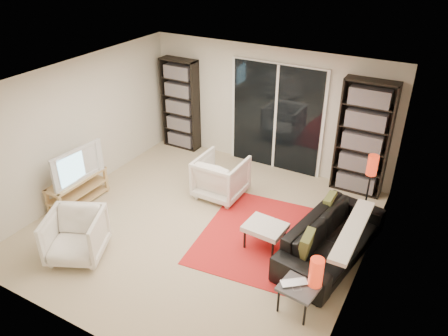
{
  "coord_description": "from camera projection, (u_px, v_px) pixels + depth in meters",
  "views": [
    {
      "loc": [
        3.14,
        -4.89,
        4.28
      ],
      "look_at": [
        0.25,
        0.3,
        1.0
      ],
      "focal_mm": 35.0,
      "sensor_mm": 36.0,
      "label": 1
    }
  ],
  "objects": [
    {
      "name": "floor",
      "position": [
        202.0,
        225.0,
        7.15
      ],
      "size": [
        5.0,
        5.0,
        0.0
      ],
      "primitive_type": "plane",
      "color": "beige",
      "rests_on": "ground"
    },
    {
      "name": "wall_back",
      "position": [
        268.0,
        108.0,
        8.48
      ],
      "size": [
        5.0,
        0.02,
        2.4
      ],
      "primitive_type": "cube",
      "color": "beige",
      "rests_on": "ground"
    },
    {
      "name": "wall_front",
      "position": [
        76.0,
        257.0,
        4.65
      ],
      "size": [
        5.0,
        0.02,
        2.4
      ],
      "primitive_type": "cube",
      "color": "beige",
      "rests_on": "ground"
    },
    {
      "name": "wall_left",
      "position": [
        79.0,
        128.0,
        7.63
      ],
      "size": [
        0.02,
        5.0,
        2.4
      ],
      "primitive_type": "cube",
      "color": "beige",
      "rests_on": "ground"
    },
    {
      "name": "wall_right",
      "position": [
        368.0,
        206.0,
        5.5
      ],
      "size": [
        0.02,
        5.0,
        2.4
      ],
      "primitive_type": "cube",
      "color": "beige",
      "rests_on": "ground"
    },
    {
      "name": "ceiling",
      "position": [
        197.0,
        84.0,
        5.99
      ],
      "size": [
        5.0,
        5.0,
        0.02
      ],
      "primitive_type": "cube",
      "color": "white",
      "rests_on": "wall_back"
    },
    {
      "name": "sliding_door",
      "position": [
        276.0,
        118.0,
        8.43
      ],
      "size": [
        1.92,
        0.08,
        2.16
      ],
      "color": "white",
      "rests_on": "ground"
    },
    {
      "name": "bookshelf_left",
      "position": [
        180.0,
        104.0,
        9.29
      ],
      "size": [
        0.8,
        0.3,
        1.95
      ],
      "color": "black",
      "rests_on": "ground"
    },
    {
      "name": "bookshelf_right",
      "position": [
        363.0,
        139.0,
        7.61
      ],
      "size": [
        0.9,
        0.3,
        2.1
      ],
      "color": "black",
      "rests_on": "ground"
    },
    {
      "name": "tv_stand",
      "position": [
        78.0,
        190.0,
        7.61
      ],
      "size": [
        0.36,
        1.14,
        0.5
      ],
      "color": "#E1B675",
      "rests_on": "floor"
    },
    {
      "name": "tv",
      "position": [
        74.0,
        163.0,
        7.34
      ],
      "size": [
        0.22,
        1.04,
        0.59
      ],
      "primitive_type": "imported",
      "rotation": [
        0.0,
        0.0,
        1.49
      ],
      "color": "black",
      "rests_on": "tv_stand"
    },
    {
      "name": "rug",
      "position": [
        256.0,
        235.0,
        6.92
      ],
      "size": [
        1.84,
        2.34,
        0.01
      ],
      "primitive_type": "cube",
      "rotation": [
        0.0,
        0.0,
        0.11
      ],
      "color": "red",
      "rests_on": "floor"
    },
    {
      "name": "sofa",
      "position": [
        332.0,
        238.0,
        6.36
      ],
      "size": [
        1.15,
        2.2,
        0.61
      ],
      "primitive_type": "imported",
      "rotation": [
        0.0,
        0.0,
        1.41
      ],
      "color": "black",
      "rests_on": "floor"
    },
    {
      "name": "armchair_back",
      "position": [
        221.0,
        177.0,
        7.78
      ],
      "size": [
        0.81,
        0.84,
        0.76
      ],
      "primitive_type": "imported",
      "rotation": [
        0.0,
        0.0,
        3.14
      ],
      "color": "silver",
      "rests_on": "floor"
    },
    {
      "name": "armchair_front",
      "position": [
        76.0,
        236.0,
        6.32
      ],
      "size": [
        1.04,
        1.05,
        0.72
      ],
      "primitive_type": "imported",
      "rotation": [
        0.0,
        0.0,
        0.44
      ],
      "color": "silver",
      "rests_on": "floor"
    },
    {
      "name": "ottoman",
      "position": [
        265.0,
        228.0,
        6.51
      ],
      "size": [
        0.62,
        0.52,
        0.4
      ],
      "color": "silver",
      "rests_on": "floor"
    },
    {
      "name": "side_table",
      "position": [
        299.0,
        288.0,
        5.42
      ],
      "size": [
        0.51,
        0.51,
        0.4
      ],
      "color": "#48494D",
      "rests_on": "floor"
    },
    {
      "name": "laptop",
      "position": [
        295.0,
        286.0,
        5.37
      ],
      "size": [
        0.39,
        0.37,
        0.03
      ],
      "primitive_type": "imported",
      "rotation": [
        0.0,
        0.0,
        0.68
      ],
      "color": "silver",
      "rests_on": "side_table"
    },
    {
      "name": "table_lamp",
      "position": [
        316.0,
        272.0,
        5.32
      ],
      "size": [
        0.18,
        0.18,
        0.39
      ],
      "primitive_type": "cylinder",
      "color": "red",
      "rests_on": "side_table"
    },
    {
      "name": "floor_lamp",
      "position": [
        371.0,
        173.0,
        6.82
      ],
      "size": [
        0.18,
        0.18,
        1.22
      ],
      "color": "black",
      "rests_on": "floor"
    }
  ]
}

